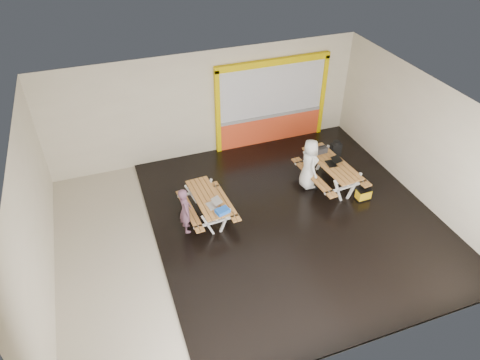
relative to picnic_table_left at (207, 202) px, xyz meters
name	(u,v)px	position (x,y,z in m)	size (l,w,h in m)	color
room	(252,176)	(0.97, -0.82, 1.19)	(10.02, 8.02, 3.52)	beige
deck	(294,217)	(2.22, -0.82, -0.54)	(7.50, 7.98, 0.05)	black
kiosk	(272,104)	(3.17, 3.12, 0.88)	(3.88, 0.16, 3.00)	#EB4822
picnic_table_left	(207,202)	(0.00, 0.00, 0.00)	(1.35, 1.90, 0.73)	#CE8A43
picnic_table_right	(331,168)	(3.85, 0.18, 0.08)	(1.61, 2.23, 0.85)	#CE8A43
person_left	(185,210)	(-0.68, -0.37, 0.20)	(0.48, 0.32, 1.32)	#664256
person_right	(309,164)	(3.18, 0.30, 0.32)	(0.76, 0.49, 1.56)	white
laptop_left	(214,204)	(0.07, -0.39, 0.22)	(0.41, 0.38, 0.16)	silver
laptop_right	(333,162)	(3.86, 0.12, 0.33)	(0.43, 0.39, 0.17)	black
blue_pouch	(222,211)	(0.20, -0.73, 0.22)	(0.34, 0.24, 0.10)	blue
toolbox	(320,150)	(3.78, 0.76, 0.37)	(0.41, 0.22, 0.23)	black
backpack	(336,149)	(4.40, 0.89, 0.20)	(0.32, 0.21, 0.54)	black
dark_case	(310,185)	(3.26, 0.26, -0.44)	(0.39, 0.29, 0.15)	black
fluke_bag	(363,194)	(4.43, -0.78, -0.34)	(0.42, 0.28, 0.36)	black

